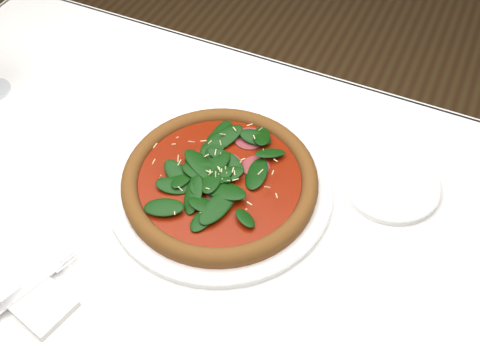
% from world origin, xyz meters
% --- Properties ---
extents(dining_table, '(1.21, 0.81, 0.75)m').
position_xyz_m(dining_table, '(0.00, 0.00, 0.65)').
color(dining_table, white).
rests_on(dining_table, ground).
extents(plate, '(0.35, 0.35, 0.02)m').
position_xyz_m(plate, '(0.06, 0.07, 0.76)').
color(plate, white).
rests_on(plate, dining_table).
extents(pizza, '(0.36, 0.36, 0.04)m').
position_xyz_m(pizza, '(0.06, 0.07, 0.78)').
color(pizza, '#955624').
rests_on(pizza, plate).
extents(napkin, '(0.15, 0.09, 0.01)m').
position_xyz_m(napkin, '(-0.10, -0.20, 0.76)').
color(napkin, white).
rests_on(napkin, dining_table).
extents(fork, '(0.06, 0.14, 0.00)m').
position_xyz_m(fork, '(-0.09, -0.18, 0.76)').
color(fork, silver).
rests_on(fork, napkin).
extents(saucer_far, '(0.16, 0.16, 0.01)m').
position_xyz_m(saucer_far, '(0.30, 0.19, 0.76)').
color(saucer_far, white).
rests_on(saucer_far, dining_table).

